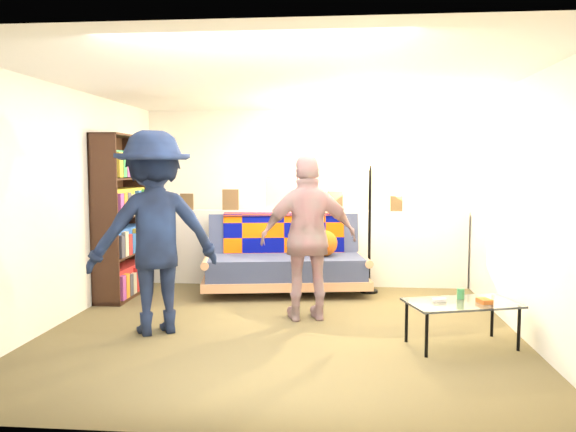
# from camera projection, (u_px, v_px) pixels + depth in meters

# --- Properties ---
(ground) EXTENTS (5.00, 5.00, 0.00)m
(ground) POSITION_uv_depth(u_px,v_px,m) (285.00, 321.00, 5.78)
(ground) COLOR brown
(ground) RESTS_ON ground
(room_shell) EXTENTS (4.60, 5.05, 2.45)m
(room_shell) POSITION_uv_depth(u_px,v_px,m) (289.00, 159.00, 6.10)
(room_shell) COLOR silver
(room_shell) RESTS_ON ground
(half_wall_ledge) EXTENTS (4.45, 0.15, 1.00)m
(half_wall_ledge) POSITION_uv_depth(u_px,v_px,m) (297.00, 248.00, 7.52)
(half_wall_ledge) COLOR silver
(half_wall_ledge) RESTS_ON ground
(ledge_decor) EXTENTS (2.97, 0.02, 0.45)m
(ledge_decor) POSITION_uv_depth(u_px,v_px,m) (280.00, 197.00, 7.46)
(ledge_decor) COLOR brown
(ledge_decor) RESTS_ON half_wall_ledge
(futon_sofa) EXTENTS (2.16, 1.27, 0.88)m
(futon_sofa) POSITION_uv_depth(u_px,v_px,m) (287.00, 260.00, 7.08)
(futon_sofa) COLOR tan
(futon_sofa) RESTS_ON ground
(bookshelf) EXTENTS (0.33, 0.98, 1.96)m
(bookshelf) POSITION_uv_depth(u_px,v_px,m) (120.00, 222.00, 6.78)
(bookshelf) COLOR black
(bookshelf) RESTS_ON ground
(coffee_table) EXTENTS (1.06, 0.77, 0.49)m
(coffee_table) POSITION_uv_depth(u_px,v_px,m) (462.00, 305.00, 4.93)
(coffee_table) COLOR black
(coffee_table) RESTS_ON ground
(floor_lamp) EXTENTS (0.39, 0.33, 1.67)m
(floor_lamp) POSITION_uv_depth(u_px,v_px,m) (370.00, 199.00, 7.01)
(floor_lamp) COLOR black
(floor_lamp) RESTS_ON ground
(person_left) EXTENTS (1.43, 1.23, 1.92)m
(person_left) POSITION_uv_depth(u_px,v_px,m) (154.00, 233.00, 5.32)
(person_left) COLOR black
(person_left) RESTS_ON ground
(person_right) EXTENTS (1.07, 0.63, 1.70)m
(person_right) POSITION_uv_depth(u_px,v_px,m) (309.00, 238.00, 5.77)
(person_right) COLOR pink
(person_right) RESTS_ON ground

